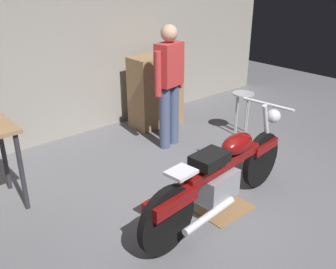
% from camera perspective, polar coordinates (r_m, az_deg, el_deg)
% --- Properties ---
extents(ground_plane, '(12.00, 12.00, 0.00)m').
position_cam_1_polar(ground_plane, '(3.98, 6.43, -11.83)').
color(ground_plane, slate).
extents(back_wall, '(8.00, 0.12, 3.10)m').
position_cam_1_polar(back_wall, '(5.57, -14.90, 15.18)').
color(back_wall, gray).
rests_on(back_wall, ground_plane).
extents(motorcycle, '(2.18, 0.64, 1.00)m').
position_cam_1_polar(motorcycle, '(3.78, 8.20, -5.93)').
color(motorcycle, black).
rests_on(motorcycle, ground_plane).
extents(person_standing, '(0.56, 0.30, 1.67)m').
position_cam_1_polar(person_standing, '(5.08, 0.17, 7.96)').
color(person_standing, '#485376').
rests_on(person_standing, ground_plane).
extents(shop_stool, '(0.32, 0.32, 0.64)m').
position_cam_1_polar(shop_stool, '(5.70, 11.21, 4.80)').
color(shop_stool, '#B2B2B7').
rests_on(shop_stool, ground_plane).
extents(wooden_dresser, '(0.80, 0.47, 1.10)m').
position_cam_1_polar(wooden_dresser, '(5.97, -1.85, 6.61)').
color(wooden_dresser, '#99724C').
rests_on(wooden_dresser, ground_plane).
extents(drip_tray, '(0.56, 0.40, 0.01)m').
position_cam_1_polar(drip_tray, '(4.06, 8.55, -11.02)').
color(drip_tray, olive).
rests_on(drip_tray, ground_plane).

